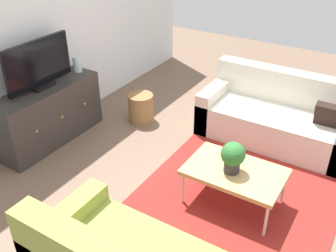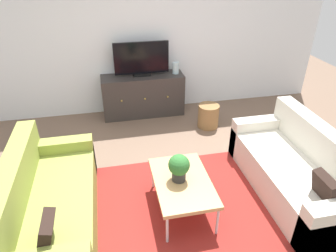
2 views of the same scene
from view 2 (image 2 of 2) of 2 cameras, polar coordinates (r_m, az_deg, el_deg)
ground_plane at (r=3.67m, az=2.05°, el=-13.81°), size 10.00×10.00×0.00m
wall_back at (r=5.29m, az=-4.52°, el=16.99°), size 6.40×0.12×2.70m
area_rug at (r=3.56m, az=2.65°, el=-15.38°), size 2.50×1.90×0.01m
couch_left_side at (r=3.43m, az=-22.17°, el=-14.13°), size 0.82×1.83×0.82m
couch_right_side at (r=3.95m, az=23.39°, el=-7.86°), size 0.82×1.83×0.82m
coffee_table at (r=3.33m, az=2.79°, el=-10.61°), size 0.60×0.92×0.41m
potted_plant at (r=3.21m, az=2.09°, el=-7.68°), size 0.23×0.23×0.31m
tv_console at (r=5.33m, az=-4.70°, el=5.81°), size 1.39×0.47×0.72m
flat_screen_tv at (r=5.12m, az=-5.04°, el=12.44°), size 0.91×0.16×0.57m
glass_vase at (r=5.26m, az=1.44°, el=10.91°), size 0.11×0.11×0.20m
wicker_basket at (r=5.02m, az=7.60°, el=1.90°), size 0.34×0.34×0.39m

